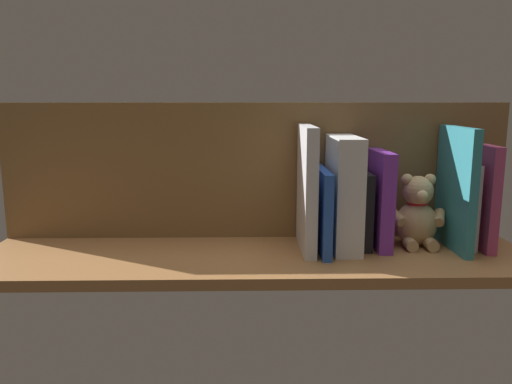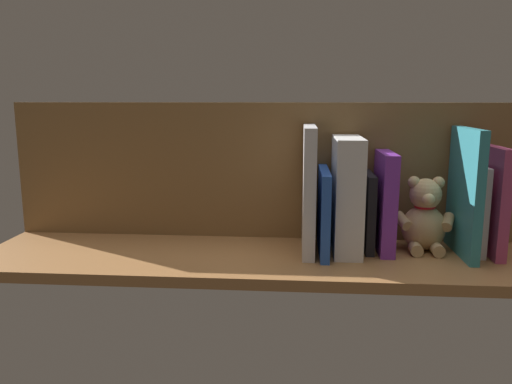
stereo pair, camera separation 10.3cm
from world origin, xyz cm
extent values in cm
cube|color=#9E6B3D|center=(0.00, 0.00, -1.10)|extent=(114.72, 30.90, 2.20)
cube|color=brown|center=(0.00, -13.20, 15.51)|extent=(114.72, 1.50, 31.02)
cube|color=#B23F72|center=(-48.39, -4.43, 11.17)|extent=(2.14, 15.24, 22.35)
cube|color=silver|center=(-45.41, -5.44, 9.20)|extent=(1.82, 13.21, 18.40)
cube|color=teal|center=(-42.56, -3.18, 13.06)|extent=(1.89, 17.75, 26.12)
ellipsoid|color=tan|center=(-35.35, -5.57, 4.81)|extent=(9.44, 8.51, 9.63)
sphere|color=tan|center=(-35.35, -5.57, 12.11)|extent=(6.62, 6.62, 6.62)
sphere|color=tan|center=(-37.83, -5.48, 14.59)|extent=(2.56, 2.56, 2.56)
sphere|color=tan|center=(-32.87, -5.67, 14.59)|extent=(2.56, 2.56, 2.56)
sphere|color=#DBB77F|center=(-35.25, -2.76, 11.61)|extent=(2.56, 2.56, 2.56)
cylinder|color=tan|center=(-39.88, -4.21, 6.50)|extent=(3.87, 5.23, 3.56)
cylinder|color=tan|center=(-30.73, -4.54, 6.50)|extent=(3.60, 5.20, 3.56)
cylinder|color=tan|center=(-37.36, -1.41, 1.28)|extent=(2.69, 3.70, 2.56)
cylinder|color=tan|center=(-33.03, -1.56, 1.28)|extent=(2.69, 3.70, 2.56)
torus|color=red|center=(-35.35, -5.57, 9.48)|extent=(4.55, 4.55, 0.75)
cube|color=purple|center=(-26.84, -4.86, 10.47)|extent=(3.07, 14.39, 20.95)
cube|color=black|center=(-23.49, -5.58, 8.20)|extent=(1.80, 12.95, 16.40)
cube|color=white|center=(-18.77, -3.64, 12.05)|extent=(5.69, 16.62, 24.10)
cube|color=blue|center=(-14.01, -2.67, 8.71)|extent=(1.85, 18.75, 17.43)
cube|color=silver|center=(-10.84, -3.27, 13.18)|extent=(2.49, 17.56, 26.37)
camera|label=1|loc=(2.06, 101.83, 32.13)|focal=35.55mm
camera|label=2|loc=(-8.29, 101.51, 32.13)|focal=35.55mm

